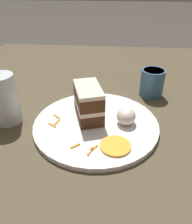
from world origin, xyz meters
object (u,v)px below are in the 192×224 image
Objects in this scene: plate at (96,124)px; cake_slice at (88,102)px; orange_garnish at (115,146)px; coffee_mug at (152,82)px; cream_dollop at (126,116)px; drinking_glass at (5,103)px.

cake_slice is at bearing 44.58° from plate.
orange_garnish is at bearing 105.48° from cake_slice.
coffee_mug is (0.18, -0.16, 0.04)m from plate.
cream_dollop is 0.62× the size of coffee_mug.
cream_dollop is 0.30m from drinking_glass.
cake_slice is at bearing 33.12° from orange_garnish.
cream_dollop is at bearing 154.83° from coffee_mug.
cake_slice reaches higher than orange_garnish.
plate is 0.08m from cream_dollop.
plate is 0.23m from drinking_glass.
plate is 5.97× the size of cream_dollop.
coffee_mug is (0.16, -0.18, -0.01)m from cake_slice.
plate is 2.42× the size of drinking_glass.
coffee_mug is (0.18, -0.38, -0.01)m from drinking_glass.
drinking_glass is at bearing 71.96° from orange_garnish.
drinking_glass reaches higher than orange_garnish.
drinking_glass is 1.53× the size of coffee_mug.
cake_slice is 0.24m from coffee_mug.
cake_slice is 0.10m from cream_dollop.
cake_slice is 1.42× the size of coffee_mug.
cake_slice is 2.29× the size of cream_dollop.
orange_garnish is at bearing -150.45° from plate.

